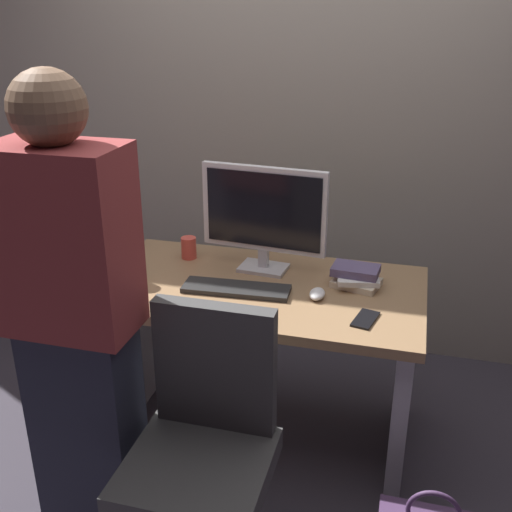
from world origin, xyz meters
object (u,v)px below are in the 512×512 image
cell_phone (365,319)px  monitor (264,213)px  office_chair (204,467)px  book_stack (356,276)px  cup_near_keyboard (135,272)px  person_at_desk (76,329)px  keyboard (236,289)px  cup_by_monitor (189,248)px  mouse (317,294)px  desk (259,334)px

cell_phone → monitor: bearing=156.4°
office_chair → book_stack: office_chair is taller
office_chair → monitor: (-0.04, 0.90, 0.55)m
cup_near_keyboard → book_stack: size_ratio=0.47×
person_at_desk → keyboard: person_at_desk is taller
monitor → cup_by_monitor: bearing=173.3°
cup_near_keyboard → cell_phone: size_ratio=0.69×
office_chair → keyboard: 0.74m
cup_by_monitor → book_stack: bearing=-7.2°
mouse → cell_phone: 0.24m
desk → office_chair: office_chair is taller
book_stack → cell_phone: 0.30m
monitor → mouse: 0.42m
person_at_desk → cup_near_keyboard: person_at_desk is taller
monitor → cup_near_keyboard: bearing=-151.1°
cup_by_monitor → person_at_desk: bearing=-92.3°
cup_near_keyboard → cup_by_monitor: bearing=68.8°
desk → mouse: size_ratio=13.32×
keyboard → mouse: bearing=1.0°
keyboard → person_at_desk: bearing=-122.1°
cup_by_monitor → cell_phone: bearing=-24.8°
keyboard → book_stack: book_stack is taller
keyboard → mouse: 0.32m
person_at_desk → cell_phone: person_at_desk is taller
desk → office_chair: 0.75m
office_chair → desk: bearing=91.1°
monitor → cup_by_monitor: monitor is taller
monitor → office_chair: bearing=-87.7°
cup_by_monitor → book_stack: cup_by_monitor is taller
cup_near_keyboard → cup_by_monitor: 0.33m
office_chair → mouse: office_chair is taller
desk → monitor: (-0.02, 0.16, 0.49)m
cell_phone → mouse: bearing=158.6°
person_at_desk → monitor: 0.95m
keyboard → office_chair: bearing=-85.8°
keyboard → book_stack: size_ratio=2.04×
mouse → book_stack: book_stack is taller
person_at_desk → monitor: bearing=65.3°
mouse → cell_phone: (0.20, -0.13, -0.01)m
office_chair → person_at_desk: (-0.43, 0.05, 0.41)m
person_at_desk → cup_near_keyboard: 0.60m
desk → monitor: monitor is taller
office_chair → book_stack: size_ratio=4.47×
keyboard → mouse: (0.32, 0.02, 0.01)m
cup_near_keyboard → monitor: bearing=28.9°
monitor → cell_phone: 0.63m
monitor → mouse: bearing=-37.5°
keyboard → monitor: bearing=73.8°
monitor → book_stack: size_ratio=2.57×
book_stack → monitor: bearing=172.3°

